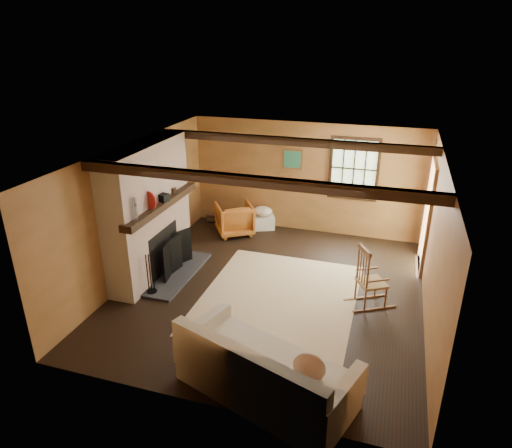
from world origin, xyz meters
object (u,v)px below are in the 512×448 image
at_px(sofa, 263,375).
at_px(fireplace, 150,216).
at_px(rocking_chair, 370,281).
at_px(laundry_basket, 263,222).
at_px(armchair, 234,219).

bearing_deg(sofa, fireplace, 158.80).
height_order(fireplace, sofa, fireplace).
xyz_separation_m(rocking_chair, laundry_basket, (-2.53, 2.50, -0.29)).
bearing_deg(armchair, laundry_basket, -170.39).
height_order(sofa, armchair, sofa).
bearing_deg(rocking_chair, laundry_basket, 15.18).
distance_m(fireplace, rocking_chair, 3.91).
relative_size(sofa, armchair, 3.11).
bearing_deg(rocking_chair, armchair, 26.06).
bearing_deg(armchair, rocking_chair, 113.01).
distance_m(sofa, armchair, 4.91).
relative_size(rocking_chair, armchair, 1.37).
distance_m(fireplace, sofa, 3.79).
height_order(rocking_chair, sofa, rocking_chair).
xyz_separation_m(laundry_basket, armchair, (-0.51, -0.47, 0.20)).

